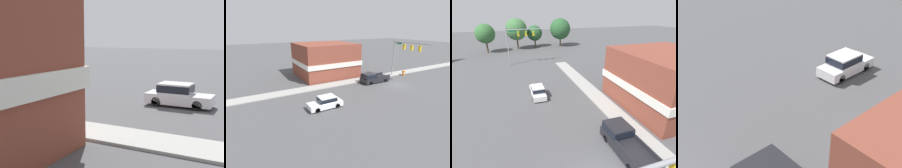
# 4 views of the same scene
# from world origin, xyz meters

# --- Properties ---
(car_lead) EXTENTS (1.76, 4.49, 1.58)m
(car_lead) POSITION_xyz_m (-2.18, 15.19, 0.82)
(car_lead) COLOR black
(car_lead) RESTS_ON ground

